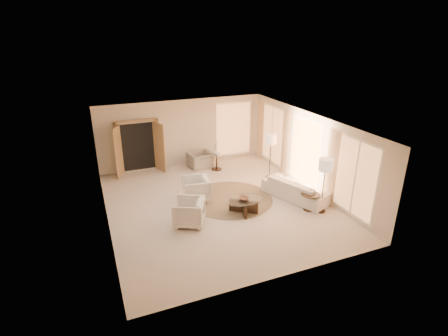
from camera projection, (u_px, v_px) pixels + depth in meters
name	position (u px, v px, depth m)	size (l,w,h in m)	color
room	(217.00, 165.00, 11.19)	(7.04, 8.04, 2.83)	beige
windows_right	(306.00, 153.00, 12.50)	(0.10, 6.40, 2.40)	#FFAC66
window_back_corner	(234.00, 129.00, 15.41)	(1.70, 0.10, 2.40)	#FFAC66
curtains_right	(291.00, 147.00, 13.27)	(0.06, 5.20, 2.60)	#D7B28B
french_doors	(139.00, 147.00, 13.93)	(1.95, 0.66, 2.16)	tan
area_rug	(230.00, 199.00, 12.06)	(2.92, 2.92, 0.01)	#473827
sofa	(296.00, 189.00, 12.01)	(2.35, 0.92, 0.69)	silver
armchair_left	(196.00, 188.00, 11.84)	(0.87, 0.81, 0.89)	silver
armchair_right	(189.00, 211.00, 10.37)	(0.86, 0.80, 0.88)	silver
accent_chair	(201.00, 158.00, 14.67)	(0.99, 0.65, 0.87)	gray
coffee_table	(244.00, 204.00, 11.08)	(1.58, 1.58, 0.46)	black
end_table	(310.00, 199.00, 11.22)	(0.60, 0.60, 0.57)	black
side_table	(217.00, 161.00, 14.44)	(0.55, 0.55, 0.64)	black
floor_lamp_near	(271.00, 141.00, 13.24)	(0.43, 0.43, 1.77)	black
floor_lamp_far	(325.00, 167.00, 10.68)	(0.44, 0.44, 1.80)	black
bowl	(244.00, 198.00, 11.00)	(0.32, 0.32, 0.08)	brown
end_vase	(311.00, 191.00, 11.12)	(0.17, 0.17, 0.18)	white
side_vase	(217.00, 152.00, 14.30)	(0.26, 0.26, 0.27)	white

